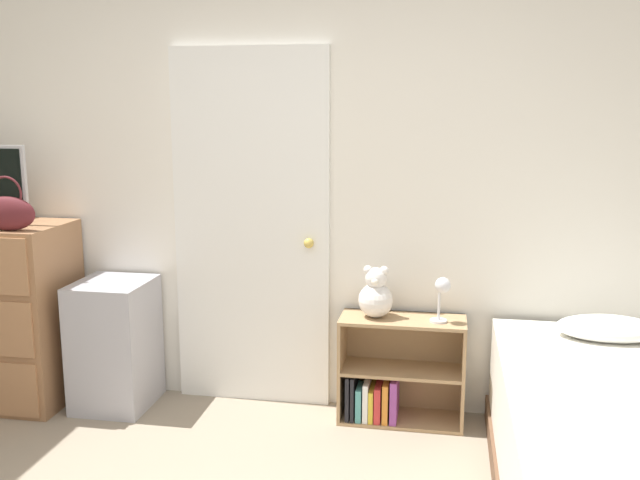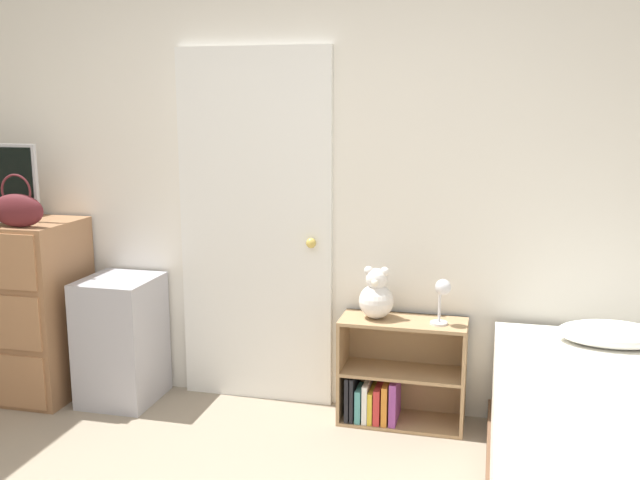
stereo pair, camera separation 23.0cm
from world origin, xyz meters
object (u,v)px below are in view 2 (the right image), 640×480
(teddy_bear, at_px, (376,296))
(desk_lamp, at_px, (442,293))
(dresser, at_px, (12,307))
(storage_bin, at_px, (121,340))
(bookshelf, at_px, (393,380))
(handbag, at_px, (17,209))
(bed, at_px, (630,465))

(teddy_bear, relative_size, desk_lamp, 1.16)
(dresser, xyz_separation_m, desk_lamp, (2.50, 0.08, 0.23))
(teddy_bear, xyz_separation_m, desk_lamp, (0.35, -0.04, 0.05))
(desk_lamp, bearing_deg, storage_bin, -178.67)
(bookshelf, distance_m, teddy_bear, 0.48)
(handbag, xyz_separation_m, bookshelf, (2.02, 0.30, -0.91))
(bed, bearing_deg, teddy_bear, 146.16)
(desk_lamp, xyz_separation_m, bed, (0.81, -0.74, -0.46))
(dresser, relative_size, handbag, 3.28)
(bookshelf, height_order, desk_lamp, desk_lamp)
(storage_bin, height_order, teddy_bear, teddy_bear)
(dresser, xyz_separation_m, teddy_bear, (2.15, 0.12, 0.18))
(handbag, bearing_deg, dresser, 142.44)
(desk_lamp, bearing_deg, bookshelf, 170.13)
(handbag, relative_size, teddy_bear, 1.12)
(dresser, distance_m, desk_lamp, 2.51)
(bookshelf, distance_m, bed, 1.32)
(teddy_bear, relative_size, bed, 0.15)
(dresser, relative_size, storage_bin, 1.43)
(storage_bin, relative_size, desk_lamp, 2.98)
(storage_bin, height_order, bookshelf, storage_bin)
(storage_bin, distance_m, desk_lamp, 1.86)
(dresser, xyz_separation_m, storage_bin, (0.68, 0.04, -0.16))
(desk_lamp, bearing_deg, bed, -42.35)
(handbag, xyz_separation_m, teddy_bear, (1.93, 0.29, -0.44))
(handbag, relative_size, bookshelf, 0.47)
(handbag, relative_size, storage_bin, 0.44)
(handbag, height_order, teddy_bear, handbag)
(dresser, xyz_separation_m, bed, (3.31, -0.66, -0.23))
(dresser, distance_m, storage_bin, 0.70)
(storage_bin, xyz_separation_m, teddy_bear, (1.47, 0.08, 0.34))
(teddy_bear, height_order, bed, teddy_bear)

